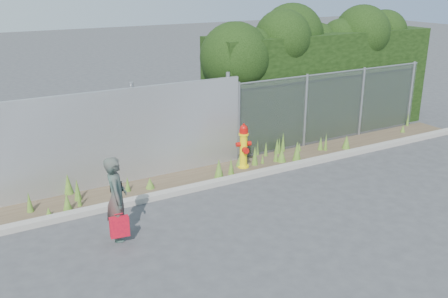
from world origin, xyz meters
TOP-DOWN VIEW (x-y plane):
  - ground at (0.00, 0.00)m, footprint 80.00×80.00m
  - curb at (0.00, 1.80)m, footprint 16.00×0.22m
  - weed_strip at (-0.99, 2.42)m, footprint 16.00×1.32m
  - corrugated_fence at (-3.25, 3.01)m, footprint 8.50×0.21m
  - chainlink_fence at (4.25, 3.00)m, footprint 6.50×0.07m
  - hedge at (4.20, 4.01)m, footprint 7.65×2.19m
  - fire_hydrant at (0.84, 2.42)m, footprint 0.38×0.34m
  - woman at (-2.99, 0.56)m, footprint 0.52×0.66m
  - red_tote_bag at (-3.05, 0.31)m, footprint 0.34×0.12m
  - black_shoulder_bag at (-2.94, 0.69)m, footprint 0.22×0.09m

SIDE VIEW (x-z plane):
  - ground at x=0.00m, z-range 0.00..0.00m
  - curb at x=0.00m, z-range 0.00..0.12m
  - weed_strip at x=-0.99m, z-range -0.13..0.42m
  - red_tote_bag at x=-3.05m, z-range 0.13..0.57m
  - fire_hydrant at x=0.84m, z-range -0.02..1.13m
  - woman at x=-2.99m, z-range 0.00..1.57m
  - black_shoulder_bag at x=-2.94m, z-range 0.87..1.03m
  - chainlink_fence at x=4.25m, z-range 0.01..2.06m
  - corrugated_fence at x=-3.25m, z-range -0.05..2.25m
  - hedge at x=4.20m, z-range 0.17..4.00m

